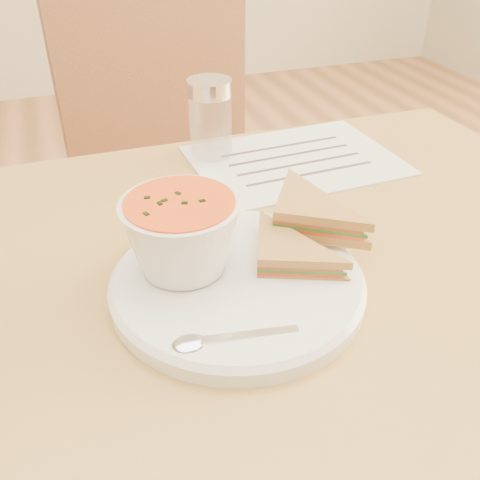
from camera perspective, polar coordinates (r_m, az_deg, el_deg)
name	(u,v)px	position (r m, az deg, el deg)	size (l,w,h in m)	color
dining_table	(248,451)	(0.90, 0.90, -21.54)	(1.00, 0.70, 0.75)	olive
chair_far	(198,230)	(1.18, -4.52, 1.08)	(0.43, 0.43, 0.96)	brown
plate	(237,284)	(0.58, -0.28, -4.71)	(0.27, 0.27, 0.02)	white
soup_bowl	(182,238)	(0.56, -6.21, 0.16)	(0.12, 0.12, 0.09)	white
sandwich_half_a	(257,271)	(0.56, 1.83, -3.36)	(0.10, 0.10, 0.03)	#BD9742
sandwich_half_b	(272,225)	(0.60, 3.48, 1.57)	(0.11, 0.11, 0.03)	#BD9742
spoon	(242,337)	(0.50, 0.25, -10.28)	(0.17, 0.03, 0.01)	silver
paper_menu	(295,160)	(0.85, 5.87, 8.46)	(0.31, 0.23, 0.00)	silver
condiment_shaker	(210,119)	(0.85, -3.18, 12.74)	(0.07, 0.07, 0.12)	silver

